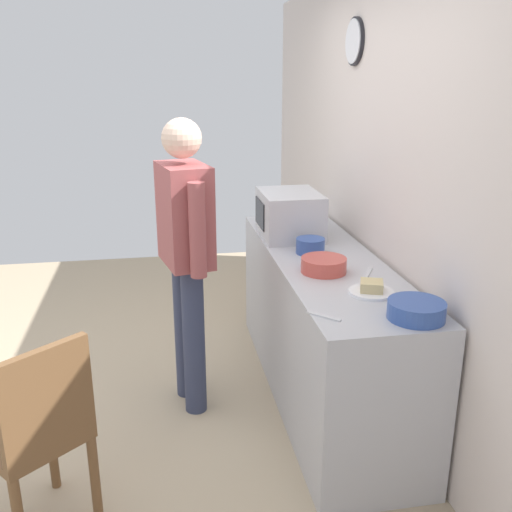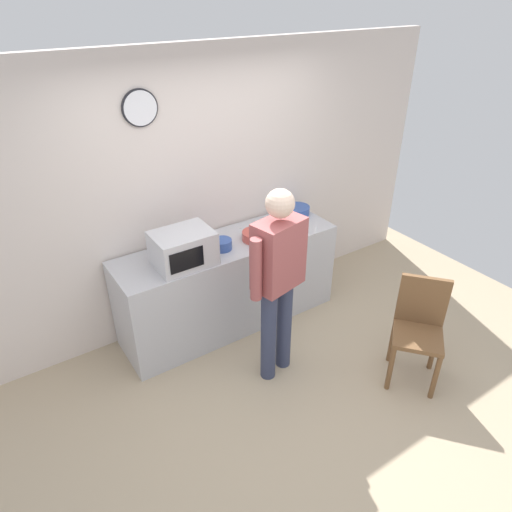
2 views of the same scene
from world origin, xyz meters
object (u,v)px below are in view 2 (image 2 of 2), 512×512
object	(u,v)px
microwave	(183,248)
spoon_utensil	(248,228)
cereal_bowl	(222,244)
fork_utensil	(316,230)
salad_bowl	(297,210)
wooden_chair	(419,326)
sandwich_plate	(277,223)
person_standing	(278,274)
mixing_bowl	(255,236)

from	to	relation	value
microwave	spoon_utensil	size ratio (longest dim) A/B	2.94
cereal_bowl	fork_utensil	size ratio (longest dim) A/B	1.03
salad_bowl	spoon_utensil	bearing A→B (deg)	179.61
wooden_chair	salad_bowl	bearing A→B (deg)	90.52
sandwich_plate	wooden_chair	size ratio (longest dim) A/B	0.24
sandwich_plate	wooden_chair	bearing A→B (deg)	-77.78
sandwich_plate	spoon_utensil	bearing A→B (deg)	162.31
microwave	sandwich_plate	distance (m)	1.12
salad_bowl	cereal_bowl	distance (m)	1.05
microwave	person_standing	world-z (taller)	person_standing
fork_utensil	person_standing	world-z (taller)	person_standing
microwave	person_standing	bearing A→B (deg)	-56.72
fork_utensil	person_standing	size ratio (longest dim) A/B	0.10
sandwich_plate	cereal_bowl	xyz separation A→B (m)	(-0.70, -0.13, 0.02)
mixing_bowl	microwave	bearing A→B (deg)	-178.43
salad_bowl	wooden_chair	distance (m)	1.71
salad_bowl	mixing_bowl	xyz separation A→B (m)	(-0.68, -0.23, 0.00)
person_standing	wooden_chair	xyz separation A→B (m)	(0.97, -0.69, -0.50)
salad_bowl	cereal_bowl	world-z (taller)	cereal_bowl
spoon_utensil	cereal_bowl	bearing A→B (deg)	-152.70
sandwich_plate	cereal_bowl	bearing A→B (deg)	-169.79
fork_utensil	spoon_utensil	xyz separation A→B (m)	(-0.52, 0.41, 0.00)
cereal_bowl	microwave	bearing A→B (deg)	-174.55
cereal_bowl	wooden_chair	size ratio (longest dim) A/B	0.19
fork_utensil	person_standing	xyz separation A→B (m)	(-0.87, -0.57, 0.11)
sandwich_plate	mixing_bowl	bearing A→B (deg)	-157.80
mixing_bowl	person_standing	size ratio (longest dim) A/B	0.15
mixing_bowl	person_standing	distance (m)	0.79
sandwich_plate	person_standing	distance (m)	1.09
cereal_bowl	person_standing	world-z (taller)	person_standing
mixing_bowl	wooden_chair	bearing A→B (deg)	-64.10
microwave	salad_bowl	bearing A→B (deg)	9.95
salad_bowl	spoon_utensil	distance (m)	0.61
sandwich_plate	salad_bowl	xyz separation A→B (m)	(0.33, 0.09, 0.02)
cereal_bowl	fork_utensil	distance (m)	0.96
microwave	wooden_chair	size ratio (longest dim) A/B	0.53
spoon_utensil	wooden_chair	xyz separation A→B (m)	(0.62, -1.66, -0.39)
microwave	wooden_chair	distance (m)	2.09
mixing_bowl	cereal_bowl	bearing A→B (deg)	177.09
cereal_bowl	fork_utensil	xyz separation A→B (m)	(0.94, -0.19, -0.04)
sandwich_plate	spoon_utensil	xyz separation A→B (m)	(-0.28, 0.09, -0.02)
salad_bowl	fork_utensil	distance (m)	0.41
spoon_utensil	wooden_chair	distance (m)	1.82
cereal_bowl	wooden_chair	bearing A→B (deg)	-54.23
sandwich_plate	salad_bowl	distance (m)	0.34
mixing_bowl	salad_bowl	bearing A→B (deg)	18.72
sandwich_plate	spoon_utensil	distance (m)	0.30
microwave	wooden_chair	bearing A→B (deg)	-44.30
microwave	salad_bowl	distance (m)	1.45
fork_utensil	person_standing	distance (m)	1.04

